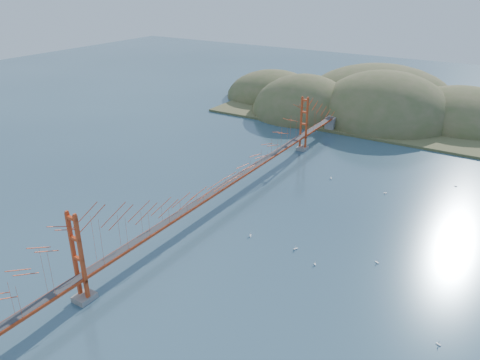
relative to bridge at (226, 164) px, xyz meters
The scene contains 11 objects.
ground 7.01m from the bridge, 90.00° to the right, with size 320.00×320.00×0.00m, color #2F4C5F.
bridge is the anchor object (origin of this frame).
far_headlands 68.73m from the bridge, 88.14° to the left, with size 84.00×58.00×25.00m.
sailboat_6 23.06m from the bridge, 24.05° to the right, with size 0.59×0.59×0.62m.
sailboat_3 28.76m from the bridge, 39.07° to the left, with size 0.60×0.60×0.64m.
sailboat_2 40.68m from the bridge, 22.87° to the right, with size 0.54×0.53×0.60m.
sailboat_7 42.33m from the bridge, 40.81° to the left, with size 0.52×0.44×0.60m.
sailboat_1 28.12m from the bridge, ahead, with size 0.63×0.63×0.67m.
sailboat_16 22.74m from the bridge, 58.84° to the left, with size 0.59×0.59×0.65m.
sailboat_0 13.53m from the bridge, 38.60° to the right, with size 0.56×0.58×0.65m.
sailboat_14 18.99m from the bridge, 23.17° to the right, with size 0.69×0.69×0.74m.
Camera 1 is at (39.32, -58.04, 35.59)m, focal length 35.00 mm.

